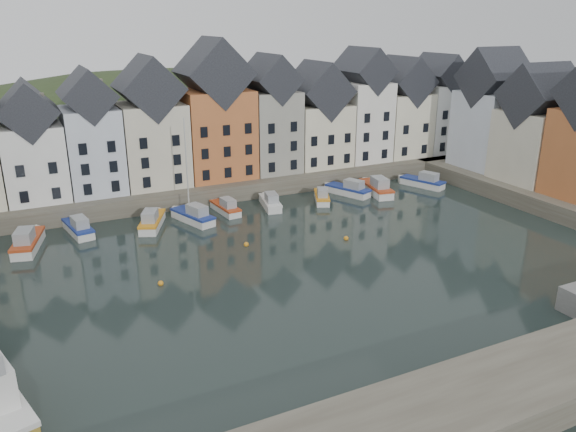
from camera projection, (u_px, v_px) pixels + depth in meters
ground at (319, 268)px, 51.76m from camera, size 260.00×260.00×0.00m
far_quay at (213, 179)px, 76.86m from camera, size 90.00×16.00×2.00m
right_quay at (569, 197)px, 69.34m from camera, size 14.00×54.00×2.00m
hillside at (172, 243)px, 105.17m from camera, size 153.60×70.40×64.00m
far_terrace at (238, 123)px, 73.89m from camera, size 72.37×8.16×17.78m
right_terrace at (539, 127)px, 70.61m from camera, size 8.30×24.25×16.36m
mooring_buoys at (257, 254)px, 54.57m from camera, size 20.50×5.50×0.50m
boat_a at (27, 242)px, 55.76m from camera, size 3.65×7.01×2.58m
boat_b at (79, 228)px, 59.82m from camera, size 2.82×6.17×2.28m
boat_c at (152, 221)px, 61.68m from camera, size 4.30×6.51×2.40m
boat_d at (194, 216)px, 63.32m from camera, size 3.79×6.54×11.95m
boat_e at (226, 208)px, 66.44m from camera, size 2.20×5.62×2.11m
boat_f at (270, 202)px, 68.29m from camera, size 2.93×5.97×2.20m
boat_g at (322, 197)px, 70.58m from camera, size 3.75×5.54×2.05m
boat_h at (349, 190)px, 73.18m from camera, size 4.15×6.39×2.36m
boat_i at (377, 188)px, 73.60m from camera, size 3.47×7.22×2.66m
boat_j at (424, 182)px, 76.81m from camera, size 3.98×6.39×2.35m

